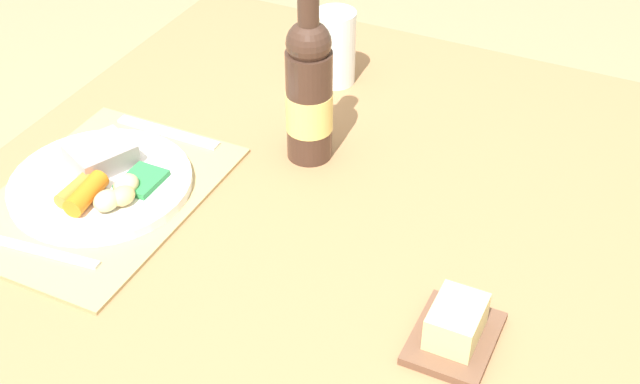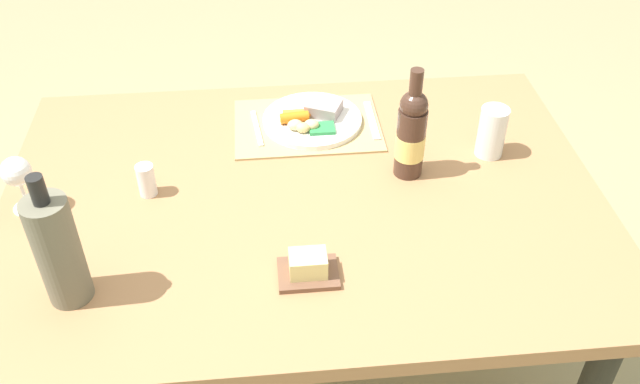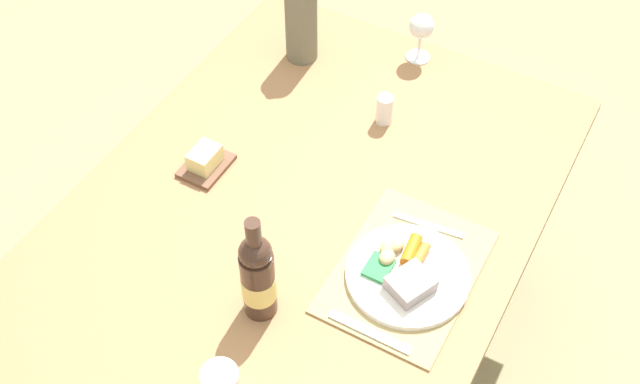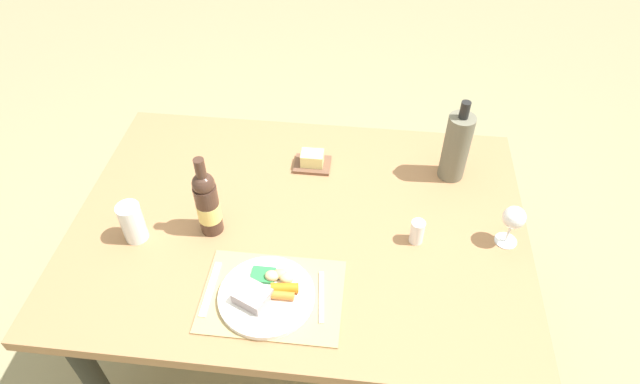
# 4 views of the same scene
# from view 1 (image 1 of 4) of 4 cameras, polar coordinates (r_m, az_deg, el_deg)

# --- Properties ---
(dining_table) EXTENTS (1.48, 1.05, 0.76)m
(dining_table) POSITION_cam_1_polar(r_m,az_deg,el_deg) (1.23, -3.74, -8.27)
(dining_table) COLOR #9F7149
(dining_table) RESTS_ON ground_plane
(placemat) EXTENTS (0.40, 0.29, 0.01)m
(placemat) POSITION_cam_1_polar(r_m,az_deg,el_deg) (1.33, -14.47, -0.27)
(placemat) COLOR tan
(placemat) RESTS_ON dining_table
(dinner_plate) EXTENTS (0.28, 0.28, 0.05)m
(dinner_plate) POSITION_cam_1_polar(r_m,az_deg,el_deg) (1.33, -14.41, 0.75)
(dinner_plate) COLOR white
(dinner_plate) RESTS_ON placemat
(fork) EXTENTS (0.02, 0.19, 0.00)m
(fork) POSITION_cam_1_polar(r_m,az_deg,el_deg) (1.44, -10.15, 3.96)
(fork) COLOR silver
(fork) RESTS_ON placemat
(knife) EXTENTS (0.03, 0.17, 0.00)m
(knife) POSITION_cam_1_polar(r_m,az_deg,el_deg) (1.24, -18.04, -3.81)
(knife) COLOR silver
(knife) RESTS_ON placemat
(butter_dish) EXTENTS (0.13, 0.10, 0.06)m
(butter_dish) POSITION_cam_1_polar(r_m,az_deg,el_deg) (1.07, 9.05, -8.99)
(butter_dish) COLOR brown
(butter_dish) RESTS_ON dining_table
(water_tumbler) EXTENTS (0.07, 0.07, 0.14)m
(water_tumbler) POSITION_cam_1_polar(r_m,az_deg,el_deg) (1.55, 1.03, 9.38)
(water_tumbler) COLOR silver
(water_tumbler) RESTS_ON dining_table
(wine_bottle) EXTENTS (0.07, 0.07, 0.30)m
(wine_bottle) POSITION_cam_1_polar(r_m,az_deg,el_deg) (1.31, -0.74, 6.78)
(wine_bottle) COLOR #412A20
(wine_bottle) RESTS_ON dining_table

